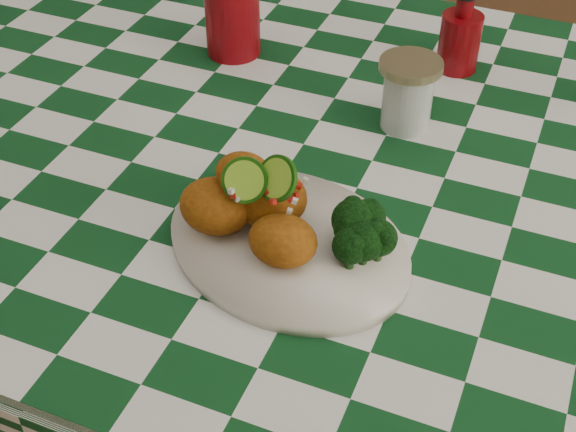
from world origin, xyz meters
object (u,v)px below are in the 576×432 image
at_px(dining_table, 356,345).
at_px(mason_jar, 408,94).
at_px(fried_chicken_pile, 267,199).
at_px(red_tumbler, 232,9).
at_px(ketchup_bottle, 461,29).
at_px(wooden_chair_left, 280,67).
at_px(plate, 288,245).

height_order(dining_table, mason_jar, mason_jar).
bearing_deg(fried_chicken_pile, red_tumbler, 120.30).
distance_m(ketchup_bottle, wooden_chair_left, 0.77).
xyz_separation_m(ketchup_bottle, wooden_chair_left, (-0.49, 0.43, -0.41)).
bearing_deg(mason_jar, fried_chicken_pile, -104.81).
xyz_separation_m(dining_table, fried_chicken_pile, (-0.07, -0.21, 0.47)).
height_order(dining_table, ketchup_bottle, ketchup_bottle).
distance_m(fried_chicken_pile, red_tumbler, 0.48).
bearing_deg(wooden_chair_left, dining_table, -78.32).
relative_size(dining_table, wooden_chair_left, 1.86).
relative_size(dining_table, fried_chicken_pile, 9.78).
bearing_deg(red_tumbler, wooden_chair_left, 104.84).
distance_m(plate, mason_jar, 0.32).
bearing_deg(dining_table, mason_jar, 80.43).
relative_size(plate, fried_chicken_pile, 1.86).
xyz_separation_m(fried_chicken_pile, wooden_chair_left, (-0.38, 0.93, -0.41)).
height_order(dining_table, fried_chicken_pile, fried_chicken_pile).
height_order(fried_chicken_pile, mason_jar, fried_chicken_pile).
relative_size(dining_table, red_tumbler, 10.67).
bearing_deg(fried_chicken_pile, ketchup_bottle, 77.22).
xyz_separation_m(red_tumbler, wooden_chair_left, (-0.14, 0.52, -0.42)).
distance_m(dining_table, red_tumbler, 0.60).
height_order(plate, red_tumbler, red_tumbler).
bearing_deg(mason_jar, ketchup_bottle, 80.64).
bearing_deg(plate, red_tumbler, 122.95).
height_order(dining_table, wooden_chair_left, wooden_chair_left).
bearing_deg(plate, mason_jar, 79.79).
relative_size(red_tumbler, wooden_chair_left, 0.17).
height_order(fried_chicken_pile, wooden_chair_left, fried_chicken_pile).
bearing_deg(mason_jar, dining_table, -99.57).
xyz_separation_m(red_tumbler, mason_jar, (0.32, -0.10, -0.02)).
distance_m(dining_table, mason_jar, 0.46).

